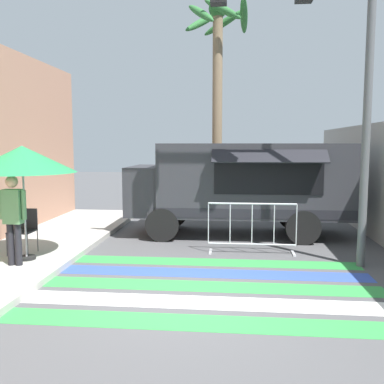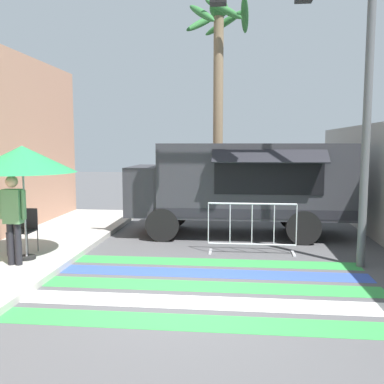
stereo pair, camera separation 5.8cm
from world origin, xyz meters
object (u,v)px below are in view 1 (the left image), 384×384
object	(u,v)px
traffic_signal_pole	(309,29)
folding_chair	(24,226)
food_truck	(237,182)
vendor_person	(13,214)
barricade_front	(252,228)
patio_umbrella	(22,160)
palm_tree	(218,68)

from	to	relation	value
traffic_signal_pole	folding_chair	bearing A→B (deg)	-179.35
food_truck	vendor_person	xyz separation A→B (m)	(-4.26, -3.78, -0.32)
food_truck	traffic_signal_pole	size ratio (longest dim) A/B	0.89
traffic_signal_pole	barricade_front	size ratio (longest dim) A/B	3.28
food_truck	barricade_front	distance (m)	2.16
traffic_signal_pole	patio_umbrella	distance (m)	6.11
traffic_signal_pole	patio_umbrella	xyz separation A→B (m)	(-5.55, -0.58, -2.50)
folding_chair	palm_tree	bearing A→B (deg)	78.30
barricade_front	patio_umbrella	bearing A→B (deg)	-162.87
traffic_signal_pole	vendor_person	world-z (taller)	traffic_signal_pole
patio_umbrella	barricade_front	world-z (taller)	patio_umbrella
vendor_person	barricade_front	world-z (taller)	vendor_person
patio_umbrella	palm_tree	size ratio (longest dim) A/B	0.32
vendor_person	palm_tree	xyz separation A→B (m)	(3.62, 6.68, 3.79)
traffic_signal_pole	vendor_person	xyz separation A→B (m)	(-5.57, -0.99, -3.52)
folding_chair	barricade_front	size ratio (longest dim) A/B	0.48
patio_umbrella	palm_tree	bearing A→B (deg)	60.09
folding_chair	food_truck	bearing A→B (deg)	54.52
palm_tree	vendor_person	bearing A→B (deg)	-118.44
barricade_front	palm_tree	distance (m)	6.58
folding_chair	vendor_person	size ratio (longest dim) A/B	0.54
traffic_signal_pole	folding_chair	size ratio (longest dim) A/B	6.88
food_truck	vendor_person	size ratio (longest dim) A/B	3.35
patio_umbrella	folding_chair	size ratio (longest dim) A/B	2.43
traffic_signal_pole	barricade_front	world-z (taller)	traffic_signal_pole
food_truck	palm_tree	xyz separation A→B (m)	(-0.64, 2.90, 3.47)
food_truck	patio_umbrella	bearing A→B (deg)	-141.64
folding_chair	vendor_person	world-z (taller)	vendor_person
barricade_front	palm_tree	world-z (taller)	palm_tree
food_truck	traffic_signal_pole	world-z (taller)	traffic_signal_pole
traffic_signal_pole	palm_tree	size ratio (longest dim) A/B	0.92
traffic_signal_pole	barricade_front	bearing A→B (deg)	139.56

